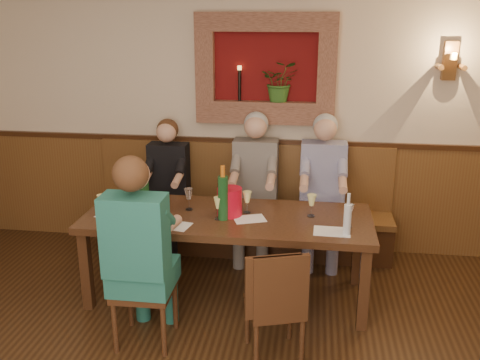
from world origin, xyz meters
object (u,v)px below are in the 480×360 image
object	(u,v)px
person_bench_left	(168,199)
person_bench_right	(322,202)
chair_near_left	(145,309)
person_chair_front	(142,268)
chair_near_right	(274,325)
spittoon_bucket	(230,202)
wine_bottle_green_a	(223,197)
person_bench_mid	(254,199)
water_bottle	(347,219)
dining_table	(227,224)
bench	(242,221)
wine_bottle_green_b	(144,190)

from	to	relation	value
person_bench_left	person_bench_right	size ratio (longest dim) A/B	0.94
chair_near_left	person_chair_front	distance (m)	0.34
chair_near_right	spittoon_bucket	bearing A→B (deg)	100.59
wine_bottle_green_a	chair_near_right	bearing A→B (deg)	-55.72
person_bench_mid	water_bottle	world-z (taller)	person_bench_mid
person_bench_right	water_bottle	xyz separation A→B (m)	(0.17, -1.11, 0.28)
chair_near_left	person_chair_front	xyz separation A→B (m)	(-0.00, -0.01, 0.34)
person_bench_right	wine_bottle_green_a	bearing A→B (deg)	-131.49
dining_table	person_bench_left	bearing A→B (deg)	131.87
bench	person_chair_front	distance (m)	1.81
dining_table	wine_bottle_green_b	size ratio (longest dim) A/B	5.57
person_bench_left	dining_table	bearing A→B (deg)	-48.13
wine_bottle_green_b	water_bottle	distance (m)	1.71
person_bench_right	spittoon_bucket	distance (m)	1.16
spittoon_bucket	water_bottle	distance (m)	0.99
chair_near_left	person_bench_mid	distance (m)	1.75
wine_bottle_green_b	wine_bottle_green_a	bearing A→B (deg)	-9.03
chair_near_right	wine_bottle_green_b	bearing A→B (deg)	126.80
chair_near_right	dining_table	bearing A→B (deg)	101.86
chair_near_right	person_bench_mid	distance (m)	1.71
chair_near_right	person_bench_mid	bearing A→B (deg)	83.17
dining_table	chair_near_right	distance (m)	1.02
dining_table	chair_near_right	size ratio (longest dim) A/B	2.79
person_bench_mid	spittoon_bucket	distance (m)	0.87
bench	person_bench_left	xyz separation A→B (m)	(-0.75, -0.10, 0.24)
chair_near_left	person_bench_right	world-z (taller)	person_bench_right
person_chair_front	wine_bottle_green_a	size ratio (longest dim) A/B	3.24
wine_bottle_green_a	person_bench_left	bearing A→B (deg)	128.29
dining_table	bench	size ratio (longest dim) A/B	0.80
chair_near_left	spittoon_bucket	world-z (taller)	spittoon_bucket
wine_bottle_green_b	spittoon_bucket	bearing A→B (deg)	-0.98
person_bench_left	bench	bearing A→B (deg)	7.86
chair_near_left	person_bench_mid	size ratio (longest dim) A/B	0.65
bench	dining_table	bearing A→B (deg)	-90.00
chair_near_left	person_bench_mid	world-z (taller)	person_bench_mid
dining_table	person_bench_mid	size ratio (longest dim) A/B	1.64
person_bench_left	wine_bottle_green_a	world-z (taller)	person_bench_left
person_bench_right	spittoon_bucket	xyz separation A→B (m)	(-0.78, -0.83, 0.26)
bench	chair_near_right	world-z (taller)	bench
wine_bottle_green_a	wine_bottle_green_b	bearing A→B (deg)	170.97
wine_bottle_green_b	dining_table	bearing A→B (deg)	-1.86
person_chair_front	bench	bearing A→B (deg)	73.76
person_bench_right	dining_table	bearing A→B (deg)	-133.60
person_bench_right	wine_bottle_green_b	distance (m)	1.75
chair_near_right	person_bench_left	world-z (taller)	person_bench_left
chair_near_right	wine_bottle_green_a	xyz separation A→B (m)	(-0.49, 0.72, 0.69)
chair_near_right	person_chair_front	xyz separation A→B (m)	(-0.97, 0.03, 0.37)
person_chair_front	wine_bottle_green_a	distance (m)	0.90
person_bench_mid	bench	bearing A→B (deg)	141.34
chair_near_right	water_bottle	bearing A→B (deg)	28.23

